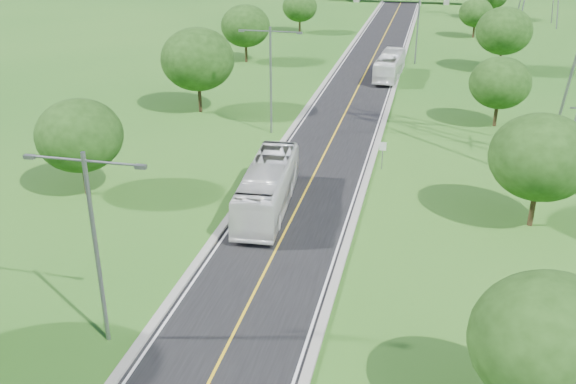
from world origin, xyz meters
name	(u,v)px	position (x,y,z in m)	size (l,w,h in m)	color
ground	(354,96)	(0.00, 60.00, 0.00)	(260.00, 260.00, 0.00)	#225A19
road	(361,83)	(0.00, 66.00, 0.03)	(8.00, 150.00, 0.06)	black
curb_left	(327,80)	(-4.25, 66.00, 0.11)	(0.50, 150.00, 0.22)	gray
curb_right	(395,84)	(4.25, 66.00, 0.11)	(0.50, 150.00, 0.22)	gray
speed_limit_sign	(383,151)	(5.20, 37.98, 1.60)	(0.55, 0.09, 2.40)	slate
streetlight_near_left	(94,234)	(-6.00, 12.00, 5.94)	(5.90, 0.25, 10.00)	slate
streetlight_mid_left	(271,71)	(-6.00, 45.00, 5.94)	(5.90, 0.25, 10.00)	slate
streetlight_far_right	(418,20)	(6.00, 78.00, 5.94)	(5.90, 0.25, 10.00)	slate
tree_lb	(80,135)	(-16.00, 28.00, 4.64)	(6.30, 6.30, 7.33)	black
tree_lc	(198,59)	(-15.00, 50.00, 5.58)	(7.56, 7.56, 8.79)	black
tree_ld	(245,26)	(-17.00, 74.00, 4.95)	(6.72, 6.72, 7.82)	black
tree_le	(300,7)	(-14.50, 98.00, 4.33)	(5.88, 5.88, 6.84)	black
tree_ra	(552,343)	(14.00, 10.00, 4.64)	(6.30, 6.30, 7.33)	black
tree_rb	(541,157)	(16.00, 30.00, 4.95)	(6.72, 6.72, 7.82)	black
tree_rc	(500,83)	(15.00, 52.00, 4.33)	(5.88, 5.88, 6.84)	black
tree_rd	(504,31)	(17.00, 76.00, 5.27)	(7.14, 7.14, 8.30)	black
tree_re	(476,13)	(14.50, 100.00, 4.02)	(5.46, 5.46, 6.35)	black
bus_outbound	(390,65)	(3.20, 69.17, 1.61)	(2.61, 11.15, 3.11)	white
bus_inbound	(268,187)	(-2.02, 28.42, 1.74)	(2.82, 12.06, 3.36)	silver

